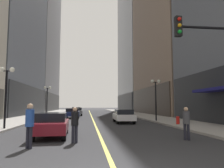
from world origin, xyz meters
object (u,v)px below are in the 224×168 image
Objects in this scene: pedestrian_in_blue_hoodie at (30,122)px; pedestrian_with_orange_bag at (186,121)px; car_white at (124,116)px; street_lamp_left_far at (47,94)px; street_lamp_left_near at (6,84)px; fire_hydrant_right at (178,121)px; car_maroon at (52,124)px; pedestrian_in_black_coat at (75,122)px; street_lamp_right_mid at (156,91)px; car_navy at (72,113)px; car_grey at (77,111)px; car_silver at (76,110)px.

pedestrian_in_blue_hoodie is 7.44m from pedestrian_with_orange_bag.
street_lamp_left_far reaches higher than car_white.
street_lamp_left_near is (-3.33, 6.63, 2.19)m from pedestrian_in_blue_hoodie.
street_lamp_left_far reaches higher than fire_hydrant_right.
pedestrian_in_blue_hoodie is at bearing -96.71° from car_maroon.
pedestrian_in_black_coat is at bearing -110.91° from car_white.
pedestrian_in_blue_hoodie is 15.98m from street_lamp_right_mid.
car_navy is 2.54× the size of pedestrian_with_orange_bag.
street_lamp_right_mid is at bearing 9.68° from car_white.
pedestrian_with_orange_bag is at bearing -82.70° from car_white.
fire_hydrant_right is (2.64, 7.13, -0.56)m from pedestrian_with_orange_bag.
car_navy is 7.42m from car_grey.
car_silver is at bearing 90.34° from car_maroon.
car_navy is 16.10m from car_silver.
car_white is at bearing -71.74° from car_grey.
street_lamp_left_far reaches higher than car_grey.
fire_hydrant_right is at bearing 69.66° from pedestrian_with_orange_bag.
car_grey and car_silver have the same top height.
street_lamp_right_mid is (9.28, -24.06, 2.54)m from car_silver.
street_lamp_left_far is (0.00, 15.93, 0.00)m from street_lamp_left_near.
street_lamp_left_near is at bearing -149.58° from car_white.
car_silver is 2.54× the size of pedestrian_with_orange_bag.
pedestrian_in_black_coat is at bearing -76.64° from street_lamp_left_far.
car_silver is 25.92m from street_lamp_right_mid.
car_navy is 2.31× the size of pedestrian_in_blue_hoodie.
street_lamp_left_near is at bearing -96.66° from car_silver.
fire_hydrant_right is at bearing -64.65° from car_grey.
car_navy is at bearing -92.14° from car_grey.
car_maroon is 3.28m from pedestrian_in_blue_hoodie.
fire_hydrant_right is (8.21, 7.32, -0.56)m from pedestrian_in_black_coat.
car_silver is at bearing 93.23° from car_grey.
fire_hydrant_right is (9.30, -19.62, -0.32)m from car_grey.
street_lamp_left_near is (-5.09, 5.51, 2.29)m from pedestrian_in_black_coat.
pedestrian_in_blue_hoodie reaches higher than pedestrian_in_black_coat.
pedestrian_in_blue_hoodie is at bearing -126.74° from street_lamp_right_mid.
car_silver is (-0.20, 33.51, 0.00)m from car_maroon.
pedestrian_with_orange_bag is (5.56, 0.19, -0.00)m from pedestrian_in_black_coat.
car_grey is 5.79× the size of fire_hydrant_right.
fire_hydrant_right is (0.50, -4.24, -2.86)m from street_lamp_right_mid.
street_lamp_right_mid is at bearing 96.72° from fire_hydrant_right.
car_silver is at bearing 89.71° from pedestrian_in_blue_hoodie.
street_lamp_left_near is (-3.52, -30.11, 2.54)m from car_silver.
car_maroon and car_white have the same top height.
fire_hydrant_right is (4.02, -3.64, -0.32)m from car_white.
street_lamp_left_far reaches higher than car_silver.
pedestrian_in_black_coat reaches higher than car_white.
car_silver is 35.66m from pedestrian_in_black_coat.
car_silver is 0.95× the size of street_lamp_left_far.
pedestrian_in_black_coat reaches higher than car_grey.
pedestrian_with_orange_bag is at bearing -78.61° from car_silver.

